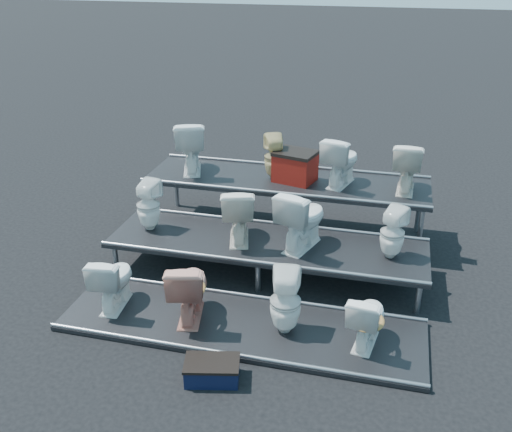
% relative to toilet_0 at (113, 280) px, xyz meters
% --- Properties ---
extents(ground, '(80.00, 80.00, 0.00)m').
position_rel_toilet_0_xyz_m(ground, '(1.58, 1.30, -0.41)').
color(ground, black).
rests_on(ground, ground).
extents(tier_front, '(4.20, 1.20, 0.06)m').
position_rel_toilet_0_xyz_m(tier_front, '(1.58, 0.00, -0.38)').
color(tier_front, black).
rests_on(tier_front, ground).
extents(tier_mid, '(4.20, 1.20, 0.46)m').
position_rel_toilet_0_xyz_m(tier_mid, '(1.58, 1.30, -0.18)').
color(tier_mid, black).
rests_on(tier_mid, ground).
extents(tier_back, '(4.20, 1.20, 0.86)m').
position_rel_toilet_0_xyz_m(tier_back, '(1.58, 2.60, 0.02)').
color(tier_back, black).
rests_on(tier_back, ground).
extents(toilet_0, '(0.45, 0.72, 0.70)m').
position_rel_toilet_0_xyz_m(toilet_0, '(0.00, 0.00, 0.00)').
color(toilet_0, white).
rests_on(toilet_0, tier_front).
extents(toilet_1, '(0.58, 0.83, 0.77)m').
position_rel_toilet_0_xyz_m(toilet_1, '(0.96, 0.00, 0.03)').
color(toilet_1, tan).
rests_on(toilet_1, tier_front).
extents(toilet_2, '(0.39, 0.40, 0.77)m').
position_rel_toilet_0_xyz_m(toilet_2, '(2.10, 0.00, 0.03)').
color(toilet_2, white).
rests_on(toilet_2, tier_front).
extents(toilet_3, '(0.46, 0.68, 0.65)m').
position_rel_toilet_0_xyz_m(toilet_3, '(2.99, 0.00, -0.03)').
color(toilet_3, white).
rests_on(toilet_3, tier_front).
extents(toilet_4, '(0.36, 0.37, 0.71)m').
position_rel_toilet_0_xyz_m(toilet_4, '(-0.09, 1.30, 0.40)').
color(toilet_4, white).
rests_on(toilet_4, tier_mid).
extents(toilet_5, '(0.61, 0.84, 0.77)m').
position_rel_toilet_0_xyz_m(toilet_5, '(1.19, 1.30, 0.43)').
color(toilet_5, silver).
rests_on(toilet_5, tier_mid).
extents(toilet_6, '(0.68, 0.90, 0.81)m').
position_rel_toilet_0_xyz_m(toilet_6, '(2.04, 1.30, 0.45)').
color(toilet_6, white).
rests_on(toilet_6, tier_mid).
extents(toilet_7, '(0.40, 0.41, 0.67)m').
position_rel_toilet_0_xyz_m(toilet_7, '(3.18, 1.30, 0.38)').
color(toilet_7, white).
rests_on(toilet_7, tier_mid).
extents(toilet_8, '(0.68, 0.89, 0.81)m').
position_rel_toilet_0_xyz_m(toilet_8, '(0.07, 2.60, 0.85)').
color(toilet_8, white).
rests_on(toilet_8, tier_back).
extents(toilet_9, '(0.40, 0.40, 0.67)m').
position_rel_toilet_0_xyz_m(toilet_9, '(1.39, 2.60, 0.78)').
color(toilet_9, '#D0BB7F').
rests_on(toilet_9, tier_back).
extents(toilet_10, '(0.59, 0.80, 0.73)m').
position_rel_toilet_0_xyz_m(toilet_10, '(2.37, 2.60, 0.81)').
color(toilet_10, white).
rests_on(toilet_10, tier_back).
extents(toilet_11, '(0.44, 0.73, 0.73)m').
position_rel_toilet_0_xyz_m(toilet_11, '(3.30, 2.60, 0.81)').
color(toilet_11, silver).
rests_on(toilet_11, tier_back).
extents(red_crate, '(0.66, 0.58, 0.41)m').
position_rel_toilet_0_xyz_m(red_crate, '(1.71, 2.57, 0.65)').
color(red_crate, maroon).
rests_on(red_crate, tier_back).
extents(step_stool, '(0.60, 0.44, 0.19)m').
position_rel_toilet_0_xyz_m(step_stool, '(1.53, -0.91, -0.31)').
color(step_stool, black).
rests_on(step_stool, ground).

